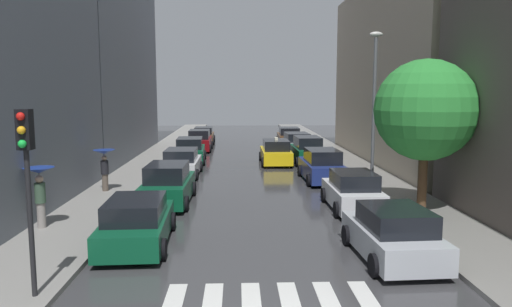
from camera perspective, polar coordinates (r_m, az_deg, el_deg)
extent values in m
cube|color=#39393B|center=(32.58, -0.86, -1.23)|extent=(28.00, 72.00, 0.04)
cube|color=gray|center=(33.06, -12.19, -1.10)|extent=(3.00, 72.00, 0.15)
cube|color=gray|center=(33.36, 10.38, -0.98)|extent=(3.00, 72.00, 0.15)
cube|color=silver|center=(11.86, -9.67, -16.87)|extent=(0.45, 2.20, 0.01)
cube|color=silver|center=(11.78, -5.12, -16.97)|extent=(0.45, 2.20, 0.01)
cube|color=silver|center=(11.77, -0.54, -16.96)|extent=(0.45, 2.20, 0.01)
cube|color=silver|center=(11.82, 4.02, -16.85)|extent=(0.45, 2.20, 0.01)
cube|color=silver|center=(11.95, 8.50, -16.65)|extent=(0.45, 2.20, 0.01)
cube|color=silver|center=(12.14, 12.85, -16.36)|extent=(0.45, 2.20, 0.01)
cube|color=#B2A38C|center=(34.63, 17.86, 9.00)|extent=(6.00, 21.04, 12.10)
cube|color=#0C4C2D|center=(16.02, -13.71, -8.43)|extent=(2.07, 4.67, 0.75)
cube|color=black|center=(15.63, -13.92, -6.27)|extent=(1.76, 2.59, 0.61)
cylinder|color=black|center=(17.68, -15.96, -7.77)|extent=(0.25, 0.65, 0.64)
cylinder|color=black|center=(17.41, -9.80, -7.83)|extent=(0.25, 0.65, 0.64)
cylinder|color=black|center=(14.85, -18.29, -10.79)|extent=(0.25, 0.65, 0.64)
cylinder|color=black|center=(14.52, -10.90, -10.96)|extent=(0.25, 0.65, 0.64)
cube|color=#0C4C2D|center=(21.45, -10.21, -4.15)|extent=(1.90, 4.57, 0.87)
cube|color=black|center=(21.09, -10.36, -2.17)|extent=(1.65, 2.52, 0.71)
cylinder|color=black|center=(23.11, -11.88, -4.10)|extent=(0.23, 0.64, 0.64)
cylinder|color=black|center=(22.85, -7.34, -4.13)|extent=(0.23, 0.64, 0.64)
cylinder|color=black|center=(20.24, -13.43, -5.78)|extent=(0.23, 0.64, 0.64)
cylinder|color=black|center=(19.94, -8.24, -5.85)|extent=(0.23, 0.64, 0.64)
cube|color=silver|center=(28.11, -8.68, -1.49)|extent=(1.94, 4.45, 0.77)
cube|color=black|center=(27.80, -8.76, -0.13)|extent=(1.69, 2.45, 0.63)
cylinder|color=black|center=(29.71, -10.15, -1.52)|extent=(0.23, 0.64, 0.64)
cylinder|color=black|center=(29.49, -6.49, -1.52)|extent=(0.23, 0.64, 0.64)
cylinder|color=black|center=(26.86, -11.06, -2.48)|extent=(0.23, 0.64, 0.64)
cylinder|color=black|center=(26.62, -7.01, -2.49)|extent=(0.23, 0.64, 0.64)
cube|color=#0C4C2D|center=(33.35, -7.71, -0.03)|extent=(2.03, 4.50, 0.84)
cube|color=black|center=(33.04, -7.76, 1.24)|extent=(1.73, 2.50, 0.69)
cylinder|color=black|center=(34.90, -9.10, -0.18)|extent=(0.24, 0.65, 0.64)
cylinder|color=black|center=(34.79, -6.03, -0.15)|extent=(0.24, 0.65, 0.64)
cylinder|color=black|center=(32.01, -9.52, -0.87)|extent=(0.24, 0.65, 0.64)
cylinder|color=black|center=(31.90, -6.18, -0.84)|extent=(0.24, 0.65, 0.64)
cube|color=maroon|center=(39.72, -6.61, 1.18)|extent=(1.81, 4.27, 0.85)
cube|color=black|center=(39.44, -6.65, 2.26)|extent=(1.58, 2.35, 0.70)
cylinder|color=black|center=(41.22, -7.70, 0.99)|extent=(0.22, 0.64, 0.64)
cylinder|color=black|center=(41.10, -5.23, 1.01)|extent=(0.22, 0.64, 0.64)
cylinder|color=black|center=(38.44, -8.07, 0.53)|extent=(0.22, 0.64, 0.64)
cylinder|color=black|center=(38.31, -5.42, 0.54)|extent=(0.22, 0.64, 0.64)
cube|color=brown|center=(45.20, -6.12, 1.87)|extent=(1.82, 4.13, 0.75)
cube|color=black|center=(44.93, -6.15, 2.70)|extent=(1.58, 2.28, 0.61)
cylinder|color=black|center=(46.62, -7.11, 1.74)|extent=(0.23, 0.64, 0.64)
cylinder|color=black|center=(46.53, -4.94, 1.75)|extent=(0.23, 0.64, 0.64)
cylinder|color=black|center=(43.93, -7.37, 1.39)|extent=(0.23, 0.64, 0.64)
cylinder|color=black|center=(43.83, -5.06, 1.41)|extent=(0.23, 0.64, 0.64)
cube|color=#B2B7BF|center=(14.85, 15.66, -9.73)|extent=(2.11, 4.16, 0.76)
cube|color=black|center=(14.48, 16.04, -7.33)|extent=(1.79, 2.32, 0.62)
cylinder|color=black|center=(15.84, 10.62, -9.38)|extent=(0.25, 0.65, 0.64)
cylinder|color=black|center=(16.45, 17.12, -8.96)|extent=(0.25, 0.65, 0.64)
cylinder|color=black|center=(13.41, 13.77, -12.61)|extent=(0.25, 0.65, 0.64)
cylinder|color=black|center=(14.12, 21.29, -11.87)|extent=(0.25, 0.65, 0.64)
cube|color=silver|center=(20.45, 11.20, -4.87)|extent=(1.85, 4.05, 0.78)
cube|color=black|center=(20.12, 11.39, -3.02)|extent=(1.62, 2.23, 0.64)
cylinder|color=black|center=(21.58, 7.99, -4.83)|extent=(0.23, 0.64, 0.64)
cylinder|color=black|center=(21.99, 12.65, -4.71)|extent=(0.23, 0.64, 0.64)
cylinder|color=black|center=(19.04, 9.49, -6.50)|extent=(0.23, 0.64, 0.64)
cylinder|color=black|center=(19.50, 14.73, -6.32)|extent=(0.23, 0.64, 0.64)
cube|color=navy|center=(26.51, 7.65, -1.91)|extent=(1.96, 4.57, 0.86)
cube|color=black|center=(26.17, 7.78, -0.29)|extent=(1.69, 2.53, 0.71)
cylinder|color=black|center=(27.84, 5.18, -2.03)|extent=(0.24, 0.65, 0.64)
cylinder|color=black|center=(28.18, 8.89, -1.97)|extent=(0.24, 0.65, 0.64)
cylinder|color=black|center=(24.94, 6.23, -3.14)|extent=(0.24, 0.65, 0.64)
cylinder|color=black|center=(25.32, 10.35, -3.06)|extent=(0.24, 0.65, 0.64)
cube|color=#0C4C2D|center=(32.85, 5.97, -0.05)|extent=(1.90, 4.71, 0.91)
cube|color=black|center=(32.53, 6.06, 1.33)|extent=(1.63, 2.61, 0.74)
cylinder|color=black|center=(34.27, 4.07, -0.25)|extent=(0.24, 0.65, 0.64)
cylinder|color=black|center=(34.55, 6.98, -0.22)|extent=(0.24, 0.65, 0.64)
cylinder|color=black|center=(31.25, 4.84, -0.99)|extent=(0.24, 0.65, 0.64)
cylinder|color=black|center=(31.56, 8.02, -0.96)|extent=(0.24, 0.65, 0.64)
cube|color=#B2B7BF|center=(38.18, 4.73, 0.91)|extent=(2.15, 4.66, 0.79)
cube|color=black|center=(37.89, 4.80, 1.94)|extent=(1.82, 2.59, 0.64)
cylinder|color=black|center=(39.55, 2.98, 0.78)|extent=(0.25, 0.65, 0.64)
cylinder|color=black|center=(39.86, 5.74, 0.81)|extent=(0.25, 0.65, 0.64)
cylinder|color=black|center=(36.58, 3.62, 0.24)|extent=(0.25, 0.65, 0.64)
cylinder|color=black|center=(36.92, 6.60, 0.27)|extent=(0.25, 0.65, 0.64)
cube|color=brown|center=(44.01, 3.87, 1.76)|extent=(2.03, 4.54, 0.77)
cube|color=black|center=(43.73, 3.90, 2.65)|extent=(1.75, 2.51, 0.63)
cylinder|color=black|center=(45.44, 2.50, 1.64)|extent=(0.24, 0.65, 0.64)
cylinder|color=black|center=(45.59, 4.92, 1.64)|extent=(0.24, 0.65, 0.64)
cylinder|color=black|center=(42.50, 2.73, 1.24)|extent=(0.24, 0.65, 0.64)
cylinder|color=black|center=(42.66, 5.31, 1.24)|extent=(0.24, 0.65, 0.64)
cube|color=yellow|center=(32.39, 2.32, -0.22)|extent=(1.87, 4.37, 0.80)
cube|color=black|center=(32.09, 2.36, 1.01)|extent=(1.64, 2.41, 0.65)
cube|color=#F2EDCC|center=(32.05, 2.37, 1.75)|extent=(0.20, 0.36, 0.18)
cylinder|color=black|center=(33.79, 0.55, -0.34)|extent=(0.22, 0.64, 0.64)
cylinder|color=black|center=(33.94, 3.67, -0.32)|extent=(0.22, 0.64, 0.64)
cylinder|color=black|center=(30.94, 0.84, -1.05)|extent=(0.22, 0.64, 0.64)
cylinder|color=black|center=(31.10, 4.24, -1.03)|extent=(0.22, 0.64, 0.64)
cylinder|color=brown|center=(24.09, -17.23, -3.25)|extent=(0.28, 0.28, 0.80)
cylinder|color=black|center=(23.97, -17.29, -1.56)|extent=(0.36, 0.36, 0.64)
sphere|color=tan|center=(23.91, -17.33, -0.51)|extent=(0.25, 0.25, 0.25)
cone|color=navy|center=(23.87, -17.36, 0.18)|extent=(1.01, 1.01, 0.20)
cylinder|color=#333338|center=(23.92, -17.33, -0.69)|extent=(0.02, 0.02, 0.73)
cylinder|color=gray|center=(18.47, -23.82, -6.62)|extent=(0.28, 0.28, 0.88)
cylinder|color=#38513D|center=(18.30, -23.94, -4.23)|extent=(0.36, 0.36, 0.69)
sphere|color=tan|center=(18.22, -24.02, -2.74)|extent=(0.27, 0.27, 0.27)
cone|color=navy|center=(18.17, -24.07, -1.82)|extent=(1.02, 1.02, 0.20)
cylinder|color=#333338|center=(18.23, -24.01, -3.03)|extent=(0.02, 0.02, 0.78)
cylinder|color=#513823|center=(20.25, 18.87, -3.15)|extent=(0.36, 0.36, 2.29)
sphere|color=#2C8936|center=(19.95, 19.21, 4.83)|extent=(3.93, 3.93, 3.93)
cylinder|color=black|center=(12.26, -24.86, -7.51)|extent=(0.12, 0.12, 3.40)
cube|color=black|center=(11.92, -25.42, 2.55)|extent=(0.30, 0.30, 0.90)
sphere|color=red|center=(11.73, -25.85, 3.93)|extent=(0.18, 0.18, 0.18)
sphere|color=#F2A519|center=(11.75, -25.76, 2.47)|extent=(0.18, 0.18, 0.18)
sphere|color=green|center=(11.78, -25.68, 1.02)|extent=(0.18, 0.18, 0.18)
cylinder|color=#595B60|center=(23.21, 13.60, 4.30)|extent=(0.16, 0.16, 7.08)
ellipsoid|color=beige|center=(23.31, 13.88, 13.39)|extent=(0.60, 0.28, 0.24)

